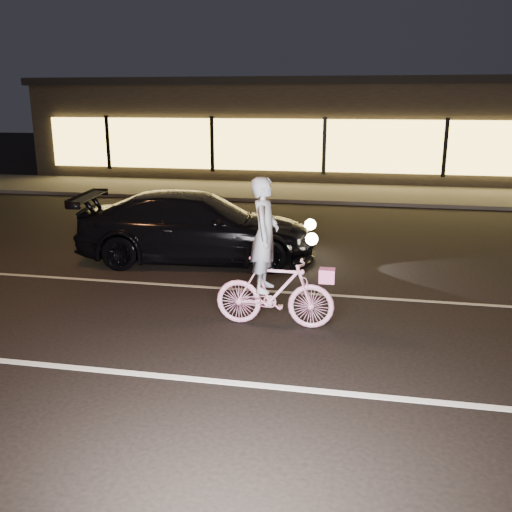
# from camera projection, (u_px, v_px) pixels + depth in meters

# --- Properties ---
(ground) EXTENTS (90.00, 90.00, 0.00)m
(ground) POSITION_uv_depth(u_px,v_px,m) (242.00, 334.00, 8.50)
(ground) COLOR black
(ground) RESTS_ON ground
(lane_stripe_near) EXTENTS (60.00, 0.12, 0.01)m
(lane_stripe_near) POSITION_uv_depth(u_px,v_px,m) (216.00, 381.00, 7.08)
(lane_stripe_near) COLOR silver
(lane_stripe_near) RESTS_ON ground
(lane_stripe_far) EXTENTS (60.00, 0.10, 0.01)m
(lane_stripe_far) POSITION_uv_depth(u_px,v_px,m) (266.00, 291.00, 10.39)
(lane_stripe_far) COLOR gray
(lane_stripe_far) RESTS_ON ground
(sidewalk) EXTENTS (30.00, 4.00, 0.12)m
(sidewalk) POSITION_uv_depth(u_px,v_px,m) (319.00, 193.00, 20.77)
(sidewalk) COLOR #383533
(sidewalk) RESTS_ON ground
(storefront) EXTENTS (25.40, 8.42, 4.20)m
(storefront) POSITION_uv_depth(u_px,v_px,m) (332.00, 126.00, 25.85)
(storefront) COLOR black
(storefront) RESTS_ON ground
(cyclist) EXTENTS (1.83, 0.63, 2.30)m
(cyclist) POSITION_uv_depth(u_px,v_px,m) (272.00, 275.00, 8.61)
(cyclist) COLOR #F94099
(cyclist) RESTS_ON ground
(sedan) EXTENTS (5.28, 2.67, 1.47)m
(sedan) POSITION_uv_depth(u_px,v_px,m) (197.00, 227.00, 12.21)
(sedan) COLOR black
(sedan) RESTS_ON ground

